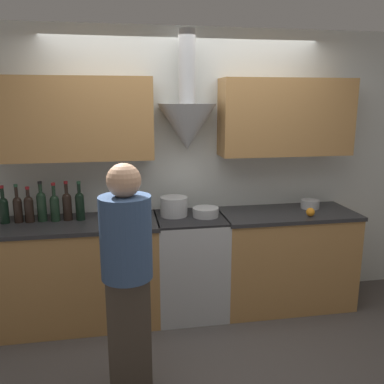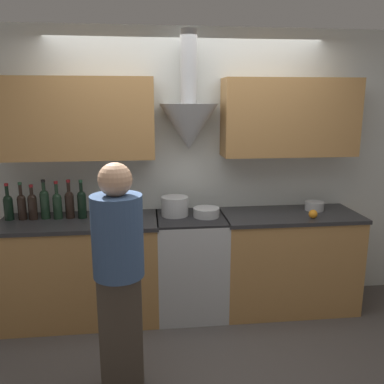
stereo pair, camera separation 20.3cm
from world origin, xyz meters
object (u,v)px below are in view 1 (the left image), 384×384
object	(u,v)px
stove_range	(190,264)
wine_bottle_5	(67,205)
wine_bottle_4	(55,206)
saucepan	(310,204)
wine_bottle_0	(4,209)
mixing_bowl	(206,212)
wine_bottle_6	(80,204)
person_foreground_left	(127,272)
wine_bottle_3	(42,205)
orange_fruit	(310,212)
stock_pot	(174,206)
wine_bottle_2	(29,208)
wine_bottle_1	(18,208)

from	to	relation	value
stove_range	wine_bottle_5	world-z (taller)	wine_bottle_5
stove_range	wine_bottle_4	distance (m)	1.32
stove_range	saucepan	xyz separation A→B (m)	(1.20, 0.08, 0.50)
wine_bottle_0	mixing_bowl	distance (m)	1.74
wine_bottle_6	person_foreground_left	distance (m)	1.15
stove_range	wine_bottle_3	distance (m)	1.42
wine_bottle_5	orange_fruit	xyz separation A→B (m)	(2.15, -0.26, -0.10)
wine_bottle_0	stock_pot	xyz separation A→B (m)	(1.45, -0.02, -0.04)
wine_bottle_4	person_foreground_left	bearing A→B (deg)	-61.12
wine_bottle_2	wine_bottle_3	bearing A→B (deg)	7.32
wine_bottle_2	orange_fruit	size ratio (longest dim) A/B	4.01
mixing_bowl	orange_fruit	world-z (taller)	mixing_bowl
wine_bottle_4	mixing_bowl	size ratio (longest dim) A/B	1.45
saucepan	stock_pot	bearing A→B (deg)	-178.75
wine_bottle_4	orange_fruit	size ratio (longest dim) A/B	4.35
stock_pot	mixing_bowl	distance (m)	0.29
wine_bottle_0	wine_bottle_1	xyz separation A→B (m)	(0.11, 0.00, 0.00)
stove_range	stock_pot	bearing A→B (deg)	158.90
wine_bottle_2	saucepan	distance (m)	2.59
wine_bottle_2	orange_fruit	bearing A→B (deg)	-5.80
wine_bottle_4	wine_bottle_5	distance (m)	0.10
wine_bottle_3	orange_fruit	bearing A→B (deg)	-6.37
wine_bottle_5	wine_bottle_6	size ratio (longest dim) A/B	1.00
wine_bottle_1	wine_bottle_4	size ratio (longest dim) A/B	0.99
wine_bottle_3	person_foreground_left	size ratio (longest dim) A/B	0.22
wine_bottle_4	wine_bottle_6	size ratio (longest dim) A/B	0.98
wine_bottle_1	saucepan	world-z (taller)	wine_bottle_1
stove_range	stock_pot	size ratio (longest dim) A/B	3.79
wine_bottle_2	mixing_bowl	xyz separation A→B (m)	(1.53, -0.09, -0.09)
wine_bottle_3	wine_bottle_4	distance (m)	0.11
wine_bottle_1	wine_bottle_5	xyz separation A→B (m)	(0.41, 0.00, 0.01)
orange_fruit	wine_bottle_2	bearing A→B (deg)	174.20
wine_bottle_5	saucepan	distance (m)	2.27
stock_pot	saucepan	xyz separation A→B (m)	(1.34, 0.03, -0.05)
wine_bottle_0	saucepan	world-z (taller)	wine_bottle_0
wine_bottle_5	wine_bottle_4	bearing A→B (deg)	-174.22
wine_bottle_4	stock_pot	distance (m)	1.04
stove_range	stock_pot	xyz separation A→B (m)	(-0.14, 0.05, 0.55)
wine_bottle_4	wine_bottle_6	world-z (taller)	wine_bottle_6
saucepan	wine_bottle_6	bearing A→B (deg)	-179.56
mixing_bowl	wine_bottle_6	bearing A→B (deg)	175.52
wine_bottle_5	mixing_bowl	world-z (taller)	wine_bottle_5
wine_bottle_3	orange_fruit	distance (m)	2.38
stove_range	saucepan	size ratio (longest dim) A/B	5.26
wine_bottle_3	wine_bottle_5	distance (m)	0.21
wine_bottle_1	wine_bottle_3	world-z (taller)	wine_bottle_3
wine_bottle_4	wine_bottle_5	bearing A→B (deg)	5.78
stove_range	wine_bottle_1	xyz separation A→B (m)	(-1.48, 0.08, 0.59)
wine_bottle_0	stock_pot	bearing A→B (deg)	-0.98
mixing_bowl	saucepan	xyz separation A→B (m)	(1.06, 0.10, 0.00)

